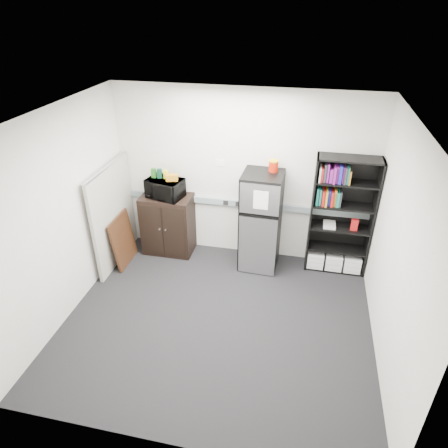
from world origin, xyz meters
name	(u,v)px	position (x,y,z in m)	size (l,w,h in m)	color
floor	(218,321)	(0.00, 0.00, 0.00)	(4.00, 4.00, 0.00)	black
wall_back	(242,177)	(0.00, 1.75, 1.35)	(4.00, 0.02, 2.70)	silver
wall_right	(397,255)	(2.00, 0.00, 1.35)	(0.02, 3.50, 2.70)	silver
wall_left	(62,217)	(-2.00, 0.00, 1.35)	(0.02, 3.50, 2.70)	silver
ceiling	(215,119)	(0.00, 0.00, 2.70)	(4.00, 3.50, 0.02)	white
electrical_raceway	(241,204)	(0.00, 1.72, 0.90)	(3.92, 0.05, 0.10)	gray
wall_note	(220,163)	(-0.35, 1.74, 1.55)	(0.14, 0.00, 0.10)	white
bookshelf	(341,217)	(1.53, 1.57, 0.91)	(0.90, 0.34, 1.85)	black
cubicle_partition	(114,215)	(-1.90, 1.08, 0.81)	(0.06, 1.30, 1.62)	#9D978C
cabinet	(168,224)	(-1.18, 1.50, 0.50)	(0.81, 0.53, 1.01)	black
microwave	(165,188)	(-1.18, 1.48, 1.16)	(0.55, 0.37, 0.30)	black
snack_box_a	(154,173)	(-1.36, 1.52, 1.39)	(0.07, 0.05, 0.15)	#1D5A19
snack_box_b	(160,174)	(-1.26, 1.52, 1.39)	(0.07, 0.05, 0.15)	#0B3422
snack_box_c	(166,174)	(-1.15, 1.52, 1.38)	(0.07, 0.05, 0.14)	#D1CA13
snack_bag	(172,177)	(-1.04, 1.47, 1.36)	(0.18, 0.10, 0.10)	#BB7612
refrigerator	(261,222)	(0.35, 1.42, 0.78)	(0.61, 0.63, 1.56)	black
coffee_can	(274,165)	(0.48, 1.55, 1.66)	(0.14, 0.14, 0.19)	#AE1B08
framed_poster	(123,240)	(-1.77, 1.02, 0.41)	(0.14, 0.64, 0.82)	black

